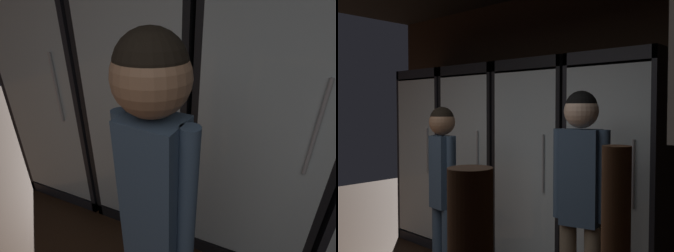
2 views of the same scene
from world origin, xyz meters
TOP-DOWN VIEW (x-y plane):
  - wall_back at (0.00, 3.03)m, footprint 6.00×0.06m
  - cooler_far_left at (-1.92, 2.71)m, footprint 0.78×0.66m
  - cooler_left at (-1.11, 2.71)m, footprint 0.78×0.66m
  - cooler_center at (-0.30, 2.71)m, footprint 0.78×0.66m
  - shopper_near at (-0.59, 1.66)m, footprint 0.28×0.21m

SIDE VIEW (x-z plane):
  - cooler_far_left at x=-1.92m, z-range -0.03..2.02m
  - cooler_left at x=-1.11m, z-range -0.02..2.02m
  - cooler_center at x=-0.30m, z-range -0.02..2.02m
  - shopper_near at x=-0.59m, z-range 0.22..1.83m
  - wall_back at x=0.00m, z-range 0.00..2.80m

